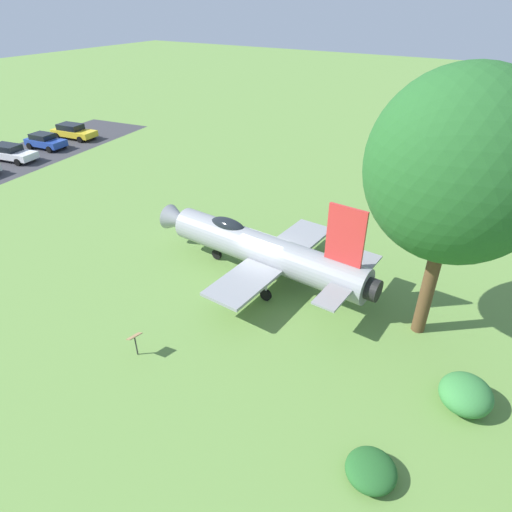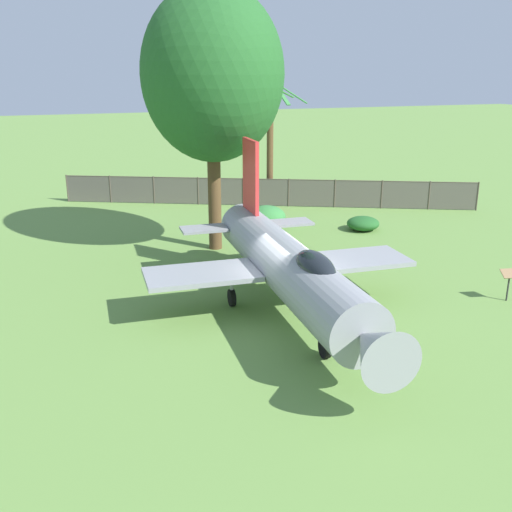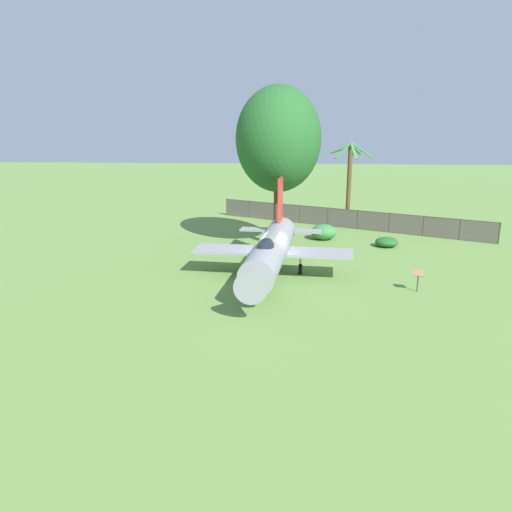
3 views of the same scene
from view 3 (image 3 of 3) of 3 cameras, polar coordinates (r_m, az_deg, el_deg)
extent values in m
plane|color=#668E42|center=(27.66, 1.82, -2.63)|extent=(200.00, 200.00, 0.00)
cylinder|color=gray|center=(27.21, 1.85, 0.75)|extent=(11.33, 2.56, 1.77)
cone|color=gray|center=(21.30, -0.32, -3.21)|extent=(1.70, 1.61, 1.50)
cylinder|color=black|center=(32.90, 3.17, 3.17)|extent=(0.67, 1.10, 1.06)
ellipsoid|color=black|center=(24.66, 1.12, 1.09)|extent=(2.26, 1.05, 0.84)
cube|color=red|center=(30.95, 2.91, 6.71)|extent=(1.81, 0.27, 2.77)
cube|color=gray|center=(27.61, 7.62, 0.36)|extent=(2.37, 3.82, 0.16)
cube|color=gray|center=(28.27, -3.50, 0.79)|extent=(2.37, 3.82, 0.16)
cube|color=gray|center=(31.61, 6.18, 2.96)|extent=(1.22, 1.87, 0.10)
cube|color=gray|center=(31.98, -0.23, 3.18)|extent=(1.22, 1.87, 0.10)
cylinder|color=#A5A8AD|center=(24.21, 0.80, -2.93)|extent=(0.12, 0.12, 1.20)
cylinder|color=black|center=(24.40, 0.79, -4.27)|extent=(0.61, 0.22, 0.60)
cylinder|color=#A5A8AD|center=(28.34, 5.31, -0.37)|extent=(0.12, 0.12, 1.20)
cylinder|color=black|center=(28.50, 5.28, -1.53)|extent=(0.61, 0.22, 0.60)
cylinder|color=#A5A8AD|center=(28.72, -1.01, -0.10)|extent=(0.12, 0.12, 1.20)
cylinder|color=black|center=(28.88, -1.00, -1.26)|extent=(0.61, 0.22, 0.60)
cylinder|color=brown|center=(34.88, 2.59, 5.82)|extent=(0.58, 0.58, 5.74)
ellipsoid|color=#235B26|center=(34.47, 2.68, 13.69)|extent=(6.94, 5.97, 7.33)
cylinder|color=brown|center=(42.75, 10.96, 7.91)|extent=(0.39, 0.39, 6.80)
cube|color=#387F3D|center=(41.41, 11.54, 12.13)|extent=(1.93, 0.50, 1.30)
cube|color=#387F3D|center=(41.90, 12.56, 12.10)|extent=(1.43, 1.77, 1.25)
cube|color=#387F3D|center=(42.71, 12.26, 12.16)|extent=(0.46, 1.55, 0.71)
cube|color=#387F3D|center=(43.20, 11.79, 12.21)|extent=(1.32, 1.14, 0.79)
cube|color=#387F3D|center=(43.66, 11.28, 12.25)|extent=(2.12, 0.60, 1.07)
cube|color=#387F3D|center=(43.23, 10.01, 12.29)|extent=(1.71, 1.68, 0.68)
cube|color=#387F3D|center=(42.18, 9.45, 12.26)|extent=(0.64, 2.43, 0.97)
cube|color=#387F3D|center=(41.39, 10.28, 12.18)|extent=(2.04, 1.52, 1.23)
cylinder|color=#4C4238|center=(40.01, 26.95, 2.42)|extent=(0.08, 0.08, 1.68)
cylinder|color=#4C4238|center=(40.29, 23.08, 2.92)|extent=(0.08, 0.08, 1.68)
cylinder|color=#4C4238|center=(40.75, 19.29, 3.39)|extent=(0.08, 0.08, 1.68)
cylinder|color=#4C4238|center=(41.38, 15.58, 3.84)|extent=(0.08, 0.08, 1.68)
cylinder|color=#4C4238|center=(42.18, 12.01, 4.25)|extent=(0.08, 0.08, 1.68)
cylinder|color=#4C4238|center=(43.14, 8.57, 4.64)|extent=(0.08, 0.08, 1.68)
cylinder|color=#4C4238|center=(44.25, 5.29, 4.99)|extent=(0.08, 0.08, 1.68)
cylinder|color=#4C4238|center=(45.50, 2.18, 5.30)|extent=(0.08, 0.08, 1.68)
cylinder|color=#4C4238|center=(46.88, -0.76, 5.59)|extent=(0.08, 0.08, 1.68)
cylinder|color=#4C4238|center=(48.37, -3.53, 5.84)|extent=(0.08, 0.08, 1.68)
cylinder|color=#4C4238|center=(42.51, 10.32, 5.49)|extent=(10.90, 22.17, 0.05)
cube|color=#59544C|center=(42.64, 10.27, 4.45)|extent=(10.87, 22.15, 1.61)
ellipsoid|color=#235B26|center=(36.30, 15.26, 1.61)|extent=(1.62, 1.66, 0.71)
ellipsoid|color=#387F3D|center=(37.71, 8.03, 2.85)|extent=(1.88, 1.97, 1.20)
cylinder|color=#333333|center=(26.59, 18.63, -3.12)|extent=(0.06, 0.06, 0.90)
cube|color=olive|center=(26.43, 18.73, -1.94)|extent=(0.52, 0.67, 0.25)
camera|label=1|loc=(39.24, 29.70, 20.02)|focal=30.10mm
camera|label=2|loc=(13.07, -38.02, 9.89)|focal=41.12mm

